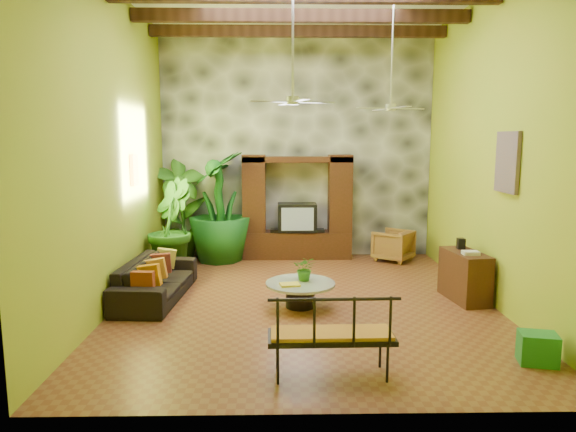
{
  "coord_description": "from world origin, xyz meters",
  "views": [
    {
      "loc": [
        -0.42,
        -8.12,
        2.63
      ],
      "look_at": [
        -0.26,
        0.2,
        1.39
      ],
      "focal_mm": 32.0,
      "sensor_mm": 36.0,
      "label": 1
    }
  ],
  "objects_px": {
    "tall_plant_b": "(169,227)",
    "coffee_table": "(300,291)",
    "side_console": "(465,276)",
    "tall_plant_c": "(219,207)",
    "tall_plant_a": "(181,208)",
    "wicker_armchair": "(393,245)",
    "iron_bench": "(332,332)",
    "ceiling_fan_back": "(391,96)",
    "green_bin": "(538,348)",
    "ceiling_fan_front": "(293,86)",
    "sofa": "(156,279)",
    "entertainment_center": "(297,215)"
  },
  "relations": [
    {
      "from": "tall_plant_b",
      "to": "coffee_table",
      "type": "xyz_separation_m",
      "value": [
        2.48,
        -2.09,
        -0.69
      ]
    },
    {
      "from": "side_console",
      "to": "tall_plant_c",
      "type": "bearing_deg",
      "value": 138.61
    },
    {
      "from": "tall_plant_a",
      "to": "tall_plant_c",
      "type": "xyz_separation_m",
      "value": [
        0.87,
        -0.2,
        0.06
      ]
    },
    {
      "from": "wicker_armchair",
      "to": "side_console",
      "type": "height_order",
      "value": "side_console"
    },
    {
      "from": "iron_bench",
      "to": "ceiling_fan_back",
      "type": "bearing_deg",
      "value": 69.11
    },
    {
      "from": "tall_plant_b",
      "to": "green_bin",
      "type": "bearing_deg",
      "value": -38.99
    },
    {
      "from": "wicker_armchair",
      "to": "tall_plant_b",
      "type": "bearing_deg",
      "value": -39.54
    },
    {
      "from": "iron_bench",
      "to": "side_console",
      "type": "height_order",
      "value": "iron_bench"
    },
    {
      "from": "coffee_table",
      "to": "side_console",
      "type": "xyz_separation_m",
      "value": [
        2.72,
        0.3,
        0.15
      ]
    },
    {
      "from": "ceiling_fan_front",
      "to": "wicker_armchair",
      "type": "height_order",
      "value": "ceiling_fan_front"
    },
    {
      "from": "iron_bench",
      "to": "green_bin",
      "type": "bearing_deg",
      "value": 6.92
    },
    {
      "from": "ceiling_fan_back",
      "to": "tall_plant_a",
      "type": "height_order",
      "value": "ceiling_fan_back"
    },
    {
      "from": "ceiling_fan_front",
      "to": "side_console",
      "type": "xyz_separation_m",
      "value": [
        2.85,
        0.42,
        -3.0
      ]
    },
    {
      "from": "ceiling_fan_front",
      "to": "side_console",
      "type": "height_order",
      "value": "ceiling_fan_front"
    },
    {
      "from": "sofa",
      "to": "tall_plant_a",
      "type": "height_order",
      "value": "tall_plant_a"
    },
    {
      "from": "ceiling_fan_back",
      "to": "sofa",
      "type": "height_order",
      "value": "ceiling_fan_back"
    },
    {
      "from": "sofa",
      "to": "side_console",
      "type": "relative_size",
      "value": 2.2
    },
    {
      "from": "tall_plant_b",
      "to": "iron_bench",
      "type": "bearing_deg",
      "value": -59.17
    },
    {
      "from": "entertainment_center",
      "to": "wicker_armchair",
      "type": "xyz_separation_m",
      "value": [
        2.09,
        -0.31,
        -0.63
      ]
    },
    {
      "from": "entertainment_center",
      "to": "ceiling_fan_front",
      "type": "distance_m",
      "value": 4.3
    },
    {
      "from": "ceiling_fan_front",
      "to": "green_bin",
      "type": "bearing_deg",
      "value": -35.19
    },
    {
      "from": "iron_bench",
      "to": "coffee_table",
      "type": "bearing_deg",
      "value": 94.56
    },
    {
      "from": "tall_plant_c",
      "to": "ceiling_fan_front",
      "type": "bearing_deg",
      "value": -65.52
    },
    {
      "from": "side_console",
      "to": "green_bin",
      "type": "bearing_deg",
      "value": -97.89
    },
    {
      "from": "green_bin",
      "to": "ceiling_fan_front",
      "type": "bearing_deg",
      "value": 144.81
    },
    {
      "from": "sofa",
      "to": "coffee_table",
      "type": "relative_size",
      "value": 2.03
    },
    {
      "from": "tall_plant_c",
      "to": "coffee_table",
      "type": "bearing_deg",
      "value": -62.88
    },
    {
      "from": "tall_plant_a",
      "to": "tall_plant_b",
      "type": "bearing_deg",
      "value": -89.28
    },
    {
      "from": "tall_plant_c",
      "to": "green_bin",
      "type": "height_order",
      "value": "tall_plant_c"
    },
    {
      "from": "iron_bench",
      "to": "side_console",
      "type": "distance_m",
      "value": 3.72
    },
    {
      "from": "tall_plant_c",
      "to": "green_bin",
      "type": "xyz_separation_m",
      "value": [
        4.35,
        -5.31,
        -1.0
      ]
    },
    {
      "from": "ceiling_fan_front",
      "to": "tall_plant_a",
      "type": "height_order",
      "value": "ceiling_fan_front"
    },
    {
      "from": "wicker_armchair",
      "to": "tall_plant_c",
      "type": "bearing_deg",
      "value": -53.11
    },
    {
      "from": "sofa",
      "to": "tall_plant_c",
      "type": "xyz_separation_m",
      "value": [
        0.76,
        2.7,
        0.86
      ]
    },
    {
      "from": "ceiling_fan_front",
      "to": "green_bin",
      "type": "height_order",
      "value": "ceiling_fan_front"
    },
    {
      "from": "wicker_armchair",
      "to": "tall_plant_b",
      "type": "distance_m",
      "value": 4.8
    },
    {
      "from": "sofa",
      "to": "side_console",
      "type": "bearing_deg",
      "value": -88.07
    },
    {
      "from": "wicker_armchair",
      "to": "side_console",
      "type": "bearing_deg",
      "value": 49.26
    },
    {
      "from": "ceiling_fan_front",
      "to": "ceiling_fan_back",
      "type": "relative_size",
      "value": 1.0
    },
    {
      "from": "ceiling_fan_front",
      "to": "tall_plant_b",
      "type": "relative_size",
      "value": 0.99
    },
    {
      "from": "ceiling_fan_back",
      "to": "coffee_table",
      "type": "relative_size",
      "value": 1.69
    },
    {
      "from": "ceiling_fan_back",
      "to": "green_bin",
      "type": "distance_m",
      "value": 4.95
    },
    {
      "from": "tall_plant_a",
      "to": "coffee_table",
      "type": "height_order",
      "value": "tall_plant_a"
    },
    {
      "from": "ceiling_fan_back",
      "to": "coffee_table",
      "type": "bearing_deg",
      "value": -138.41
    },
    {
      "from": "iron_bench",
      "to": "side_console",
      "type": "xyz_separation_m",
      "value": [
        2.48,
        2.77,
        -0.14
      ]
    },
    {
      "from": "ceiling_fan_back",
      "to": "tall_plant_a",
      "type": "bearing_deg",
      "value": 155.45
    },
    {
      "from": "iron_bench",
      "to": "green_bin",
      "type": "relative_size",
      "value": 3.34
    },
    {
      "from": "ceiling_fan_front",
      "to": "side_console",
      "type": "distance_m",
      "value": 4.16
    },
    {
      "from": "tall_plant_b",
      "to": "tall_plant_c",
      "type": "xyz_separation_m",
      "value": [
        0.85,
        1.1,
        0.25
      ]
    },
    {
      "from": "entertainment_center",
      "to": "ceiling_fan_back",
      "type": "bearing_deg",
      "value": -50.43
    }
  ]
}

